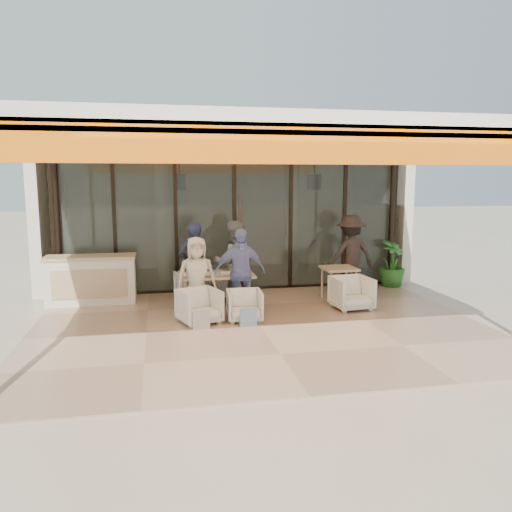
{
  "coord_description": "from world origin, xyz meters",
  "views": [
    {
      "loc": [
        -1.74,
        -8.47,
        2.63
      ],
      "look_at": [
        0.1,
        0.9,
        1.15
      ],
      "focal_mm": 35.0,
      "sensor_mm": 36.0,
      "label": 1
    }
  ],
  "objects_px": {
    "diner_grey": "(233,262)",
    "side_chair": "(352,292)",
    "host_counter": "(91,280)",
    "diner_navy": "(193,264)",
    "chair_far_right": "(230,284)",
    "standing_woman": "(350,255)",
    "chair_near_left": "(199,305)",
    "diner_periwinkle": "(240,272)",
    "side_table": "(339,272)",
    "potted_palm": "(392,264)",
    "chair_far_left": "(192,284)",
    "diner_cream": "(197,277)",
    "dining_table": "(215,276)",
    "chair_near_right": "(244,304)"
  },
  "relations": [
    {
      "from": "host_counter",
      "to": "potted_palm",
      "type": "xyz_separation_m",
      "value": [
        7.0,
        0.37,
        0.04
      ]
    },
    {
      "from": "chair_far_right",
      "to": "diner_cream",
      "type": "xyz_separation_m",
      "value": [
        -0.84,
        -1.4,
        0.46
      ]
    },
    {
      "from": "host_counter",
      "to": "chair_far_left",
      "type": "distance_m",
      "value": 2.12
    },
    {
      "from": "chair_near_right",
      "to": "side_table",
      "type": "distance_m",
      "value": 2.56
    },
    {
      "from": "diner_navy",
      "to": "side_table",
      "type": "bearing_deg",
      "value": 154.69
    },
    {
      "from": "diner_navy",
      "to": "potted_palm",
      "type": "bearing_deg",
      "value": 169.23
    },
    {
      "from": "diner_periwinkle",
      "to": "side_table",
      "type": "xyz_separation_m",
      "value": [
        2.27,
        0.64,
        -0.21
      ]
    },
    {
      "from": "side_chair",
      "to": "diner_periwinkle",
      "type": "bearing_deg",
      "value": 172.01
    },
    {
      "from": "dining_table",
      "to": "standing_woman",
      "type": "bearing_deg",
      "value": 13.98
    },
    {
      "from": "chair_near_right",
      "to": "diner_navy",
      "type": "distance_m",
      "value": 1.72
    },
    {
      "from": "diner_cream",
      "to": "standing_woman",
      "type": "height_order",
      "value": "standing_woman"
    },
    {
      "from": "side_chair",
      "to": "dining_table",
      "type": "bearing_deg",
      "value": 162.92
    },
    {
      "from": "diner_periwinkle",
      "to": "chair_near_left",
      "type": "bearing_deg",
      "value": -151.96
    },
    {
      "from": "chair_far_right",
      "to": "chair_far_left",
      "type": "bearing_deg",
      "value": 2.01
    },
    {
      "from": "chair_near_right",
      "to": "chair_far_left",
      "type": "bearing_deg",
      "value": 116.92
    },
    {
      "from": "chair_far_left",
      "to": "potted_palm",
      "type": "distance_m",
      "value": 4.9
    },
    {
      "from": "chair_near_right",
      "to": "host_counter",
      "type": "bearing_deg",
      "value": 150.69
    },
    {
      "from": "chair_far_left",
      "to": "diner_navy",
      "type": "height_order",
      "value": "diner_navy"
    },
    {
      "from": "chair_far_left",
      "to": "side_chair",
      "type": "height_order",
      "value": "side_chair"
    },
    {
      "from": "host_counter",
      "to": "diner_navy",
      "type": "bearing_deg",
      "value": -12.6
    },
    {
      "from": "chair_far_left",
      "to": "host_counter",
      "type": "bearing_deg",
      "value": -11.72
    },
    {
      "from": "standing_woman",
      "to": "potted_palm",
      "type": "bearing_deg",
      "value": -166.78
    },
    {
      "from": "dining_table",
      "to": "standing_woman",
      "type": "distance_m",
      "value": 3.3
    },
    {
      "from": "chair_far_right",
      "to": "diner_navy",
      "type": "relative_size",
      "value": 0.36
    },
    {
      "from": "standing_woman",
      "to": "host_counter",
      "type": "bearing_deg",
      "value": -8.98
    },
    {
      "from": "host_counter",
      "to": "diner_cream",
      "type": "relative_size",
      "value": 1.19
    },
    {
      "from": "diner_periwinkle",
      "to": "side_table",
      "type": "distance_m",
      "value": 2.37
    },
    {
      "from": "chair_far_left",
      "to": "side_table",
      "type": "distance_m",
      "value": 3.21
    },
    {
      "from": "diner_grey",
      "to": "potted_palm",
      "type": "relative_size",
      "value": 1.53
    },
    {
      "from": "chair_far_right",
      "to": "standing_woman",
      "type": "relative_size",
      "value": 0.34
    },
    {
      "from": "host_counter",
      "to": "side_table",
      "type": "relative_size",
      "value": 2.48
    },
    {
      "from": "chair_far_right",
      "to": "side_chair",
      "type": "height_order",
      "value": "side_chair"
    },
    {
      "from": "diner_grey",
      "to": "chair_near_left",
      "type": "bearing_deg",
      "value": 51.05
    },
    {
      "from": "diner_grey",
      "to": "diner_periwinkle",
      "type": "xyz_separation_m",
      "value": [
        0.0,
        -0.9,
        -0.03
      ]
    },
    {
      "from": "diner_navy",
      "to": "chair_near_left",
      "type": "bearing_deg",
      "value": 69.45
    },
    {
      "from": "chair_far_right",
      "to": "diner_navy",
      "type": "bearing_deg",
      "value": 32.77
    },
    {
      "from": "diner_grey",
      "to": "side_chair",
      "type": "height_order",
      "value": "diner_grey"
    },
    {
      "from": "dining_table",
      "to": "chair_near_left",
      "type": "distance_m",
      "value": 1.09
    },
    {
      "from": "chair_near_right",
      "to": "diner_grey",
      "type": "distance_m",
      "value": 1.51
    },
    {
      "from": "chair_far_left",
      "to": "diner_cream",
      "type": "distance_m",
      "value": 1.46
    },
    {
      "from": "diner_navy",
      "to": "potted_palm",
      "type": "height_order",
      "value": "diner_navy"
    },
    {
      "from": "chair_far_right",
      "to": "diner_grey",
      "type": "height_order",
      "value": "diner_grey"
    },
    {
      "from": "side_table",
      "to": "diner_periwinkle",
      "type": "bearing_deg",
      "value": -164.21
    },
    {
      "from": "chair_far_right",
      "to": "potted_palm",
      "type": "xyz_separation_m",
      "value": [
        4.05,
        0.34,
        0.26
      ]
    },
    {
      "from": "diner_cream",
      "to": "side_chair",
      "type": "height_order",
      "value": "diner_cream"
    },
    {
      "from": "chair_far_right",
      "to": "dining_table",
      "type": "bearing_deg",
      "value": 67.6
    },
    {
      "from": "host_counter",
      "to": "diner_navy",
      "type": "height_order",
      "value": "diner_navy"
    },
    {
      "from": "chair_far_right",
      "to": "diner_grey",
      "type": "xyz_separation_m",
      "value": [
        0.0,
        -0.5,
        0.57
      ]
    },
    {
      "from": "chair_near_left",
      "to": "side_chair",
      "type": "relative_size",
      "value": 0.94
    },
    {
      "from": "diner_navy",
      "to": "diner_periwinkle",
      "type": "bearing_deg",
      "value": 112.47
    }
  ]
}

